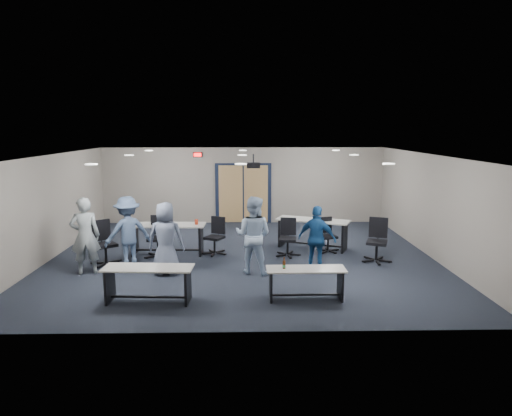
{
  "coord_description": "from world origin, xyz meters",
  "views": [
    {
      "loc": [
        0.11,
        -11.7,
        3.4
      ],
      "look_at": [
        0.35,
        -0.3,
        1.38
      ],
      "focal_mm": 32.0,
      "sensor_mm": 36.0,
      "label": 1
    }
  ],
  "objects_px": {
    "table_back_right": "(313,229)",
    "table_front_left": "(148,278)",
    "person_lightblue": "(253,235)",
    "chair_loose_right": "(377,241)",
    "person_back": "(128,232)",
    "table_front_right": "(305,278)",
    "person_gray": "(85,236)",
    "table_back_left": "(168,234)",
    "chair_back_b": "(214,236)",
    "chair_back_c": "(288,238)",
    "person_plaid": "(166,239)",
    "chair_loose_left": "(105,243)",
    "chair_back_a": "(158,237)",
    "chair_back_d": "(328,235)",
    "person_navy": "(317,239)"
  },
  "relations": [
    {
      "from": "chair_back_c",
      "to": "person_plaid",
      "type": "height_order",
      "value": "person_plaid"
    },
    {
      "from": "chair_back_b",
      "to": "chair_back_c",
      "type": "distance_m",
      "value": 1.98
    },
    {
      "from": "chair_loose_right",
      "to": "person_back",
      "type": "distance_m",
      "value": 6.24
    },
    {
      "from": "table_front_left",
      "to": "table_front_right",
      "type": "xyz_separation_m",
      "value": [
        3.1,
        0.08,
        -0.04
      ]
    },
    {
      "from": "table_back_right",
      "to": "chair_back_a",
      "type": "height_order",
      "value": "chair_back_a"
    },
    {
      "from": "chair_back_b",
      "to": "chair_loose_right",
      "type": "height_order",
      "value": "chair_loose_right"
    },
    {
      "from": "table_front_right",
      "to": "chair_loose_left",
      "type": "bearing_deg",
      "value": 152.24
    },
    {
      "from": "chair_back_d",
      "to": "chair_loose_left",
      "type": "xyz_separation_m",
      "value": [
        -5.78,
        -1.07,
        0.08
      ]
    },
    {
      "from": "table_front_right",
      "to": "person_plaid",
      "type": "bearing_deg",
      "value": 151.33
    },
    {
      "from": "table_front_left",
      "to": "person_lightblue",
      "type": "relative_size",
      "value": 0.97
    },
    {
      "from": "table_back_left",
      "to": "person_back",
      "type": "relative_size",
      "value": 1.17
    },
    {
      "from": "chair_back_a",
      "to": "table_front_left",
      "type": "bearing_deg",
      "value": -78.99
    },
    {
      "from": "table_back_left",
      "to": "chair_loose_left",
      "type": "bearing_deg",
      "value": -144.21
    },
    {
      "from": "chair_back_b",
      "to": "person_back",
      "type": "height_order",
      "value": "person_back"
    },
    {
      "from": "table_back_left",
      "to": "table_back_right",
      "type": "bearing_deg",
      "value": 9.34
    },
    {
      "from": "person_lightblue",
      "to": "chair_loose_left",
      "type": "bearing_deg",
      "value": 8.15
    },
    {
      "from": "table_back_left",
      "to": "chair_back_b",
      "type": "distance_m",
      "value": 1.26
    },
    {
      "from": "chair_loose_left",
      "to": "person_back",
      "type": "height_order",
      "value": "person_back"
    },
    {
      "from": "table_back_right",
      "to": "table_front_left",
      "type": "bearing_deg",
      "value": -110.07
    },
    {
      "from": "chair_loose_right",
      "to": "table_back_right",
      "type": "bearing_deg",
      "value": 156.9
    },
    {
      "from": "table_front_right",
      "to": "person_navy",
      "type": "relative_size",
      "value": 0.99
    },
    {
      "from": "person_back",
      "to": "table_back_right",
      "type": "bearing_deg",
      "value": 166.96
    },
    {
      "from": "table_back_right",
      "to": "person_plaid",
      "type": "xyz_separation_m",
      "value": [
        -3.76,
        -2.28,
        0.29
      ]
    },
    {
      "from": "chair_back_a",
      "to": "person_back",
      "type": "height_order",
      "value": "person_back"
    },
    {
      "from": "table_back_right",
      "to": "chair_loose_left",
      "type": "height_order",
      "value": "chair_loose_left"
    },
    {
      "from": "table_back_left",
      "to": "person_gray",
      "type": "xyz_separation_m",
      "value": [
        -1.62,
        -1.66,
        0.35
      ]
    },
    {
      "from": "table_back_left",
      "to": "person_plaid",
      "type": "bearing_deg",
      "value": -79.93
    },
    {
      "from": "table_front_right",
      "to": "chair_back_c",
      "type": "relative_size",
      "value": 1.57
    },
    {
      "from": "table_back_right",
      "to": "person_plaid",
      "type": "height_order",
      "value": "person_plaid"
    },
    {
      "from": "table_front_right",
      "to": "chair_back_a",
      "type": "distance_m",
      "value": 4.68
    },
    {
      "from": "chair_back_d",
      "to": "chair_loose_left",
      "type": "bearing_deg",
      "value": 174.15
    },
    {
      "from": "chair_back_b",
      "to": "person_navy",
      "type": "height_order",
      "value": "person_navy"
    },
    {
      "from": "person_gray",
      "to": "person_back",
      "type": "bearing_deg",
      "value": -160.91
    },
    {
      "from": "chair_back_a",
      "to": "chair_back_b",
      "type": "xyz_separation_m",
      "value": [
        1.48,
        0.25,
        -0.04
      ]
    },
    {
      "from": "table_front_left",
      "to": "person_gray",
      "type": "height_order",
      "value": "person_gray"
    },
    {
      "from": "chair_back_d",
      "to": "person_plaid",
      "type": "height_order",
      "value": "person_plaid"
    },
    {
      "from": "chair_back_a",
      "to": "chair_back_b",
      "type": "bearing_deg",
      "value": 12.98
    },
    {
      "from": "table_back_left",
      "to": "chair_back_a",
      "type": "bearing_deg",
      "value": -124.22
    },
    {
      "from": "table_front_right",
      "to": "table_back_left",
      "type": "relative_size",
      "value": 0.77
    },
    {
      "from": "table_front_right",
      "to": "person_gray",
      "type": "bearing_deg",
      "value": 160.43
    },
    {
      "from": "chair_back_b",
      "to": "person_gray",
      "type": "bearing_deg",
      "value": -123.79
    },
    {
      "from": "table_front_right",
      "to": "chair_back_c",
      "type": "xyz_separation_m",
      "value": [
        -0.07,
        3.12,
        0.06
      ]
    },
    {
      "from": "person_lightblue",
      "to": "table_back_right",
      "type": "bearing_deg",
      "value": -108.57
    },
    {
      "from": "table_back_left",
      "to": "person_navy",
      "type": "relative_size",
      "value": 1.29
    },
    {
      "from": "person_lightblue",
      "to": "person_back",
      "type": "relative_size",
      "value": 1.05
    },
    {
      "from": "table_front_left",
      "to": "person_back",
      "type": "xyz_separation_m",
      "value": [
        -0.98,
        2.35,
        0.39
      ]
    },
    {
      "from": "chair_loose_left",
      "to": "person_plaid",
      "type": "distance_m",
      "value": 1.86
    },
    {
      "from": "chair_back_c",
      "to": "person_lightblue",
      "type": "height_order",
      "value": "person_lightblue"
    },
    {
      "from": "table_back_right",
      "to": "person_lightblue",
      "type": "bearing_deg",
      "value": -104.37
    },
    {
      "from": "table_front_left",
      "to": "chair_back_d",
      "type": "xyz_separation_m",
      "value": [
        4.18,
        3.58,
        -0.01
      ]
    }
  ]
}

